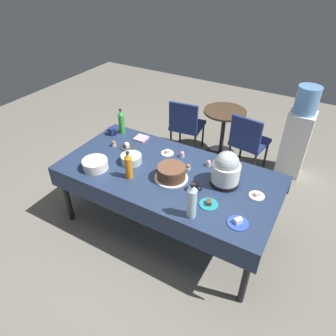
{
  "coord_description": "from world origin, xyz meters",
  "views": [
    {
      "loc": [
        1.23,
        -2.12,
        2.57
      ],
      "look_at": [
        0.0,
        0.0,
        0.8
      ],
      "focal_mm": 32.67,
      "sensor_mm": 36.0,
      "label": 1
    }
  ],
  "objects_px": {
    "potluck_table": "(168,177)",
    "soda_bottle_orange_juice": "(129,166)",
    "dessert_plate_cobalt": "(238,222)",
    "round_cafe_table": "(224,125)",
    "dessert_plate_cream": "(257,195)",
    "slow_cooker": "(226,170)",
    "coffee_mug_black": "(195,187)",
    "dessert_plate_teal": "(209,204)",
    "cupcake_vanilla": "(182,154)",
    "coffee_mug_navy": "(112,131)",
    "soda_bottle_water": "(192,201)",
    "maroon_chair_left": "(186,123)",
    "dessert_plate_charcoal": "(127,147)",
    "soda_bottle_lime_soda": "(121,122)",
    "water_cooler": "(297,135)",
    "cupcake_rose": "(188,167)",
    "maroon_chair_right": "(248,140)",
    "dessert_plate_white": "(167,153)",
    "glass_salad_bowl": "(131,159)",
    "frosted_layer_cake": "(171,173)",
    "cupcake_cocoa": "(209,163)",
    "ceramic_snack_bowl": "(95,164)",
    "cupcake_mint": "(114,144)"
  },
  "relations": [
    {
      "from": "potluck_table",
      "to": "soda_bottle_orange_juice",
      "type": "xyz_separation_m",
      "value": [
        -0.28,
        -0.26,
        0.2
      ]
    },
    {
      "from": "potluck_table",
      "to": "dessert_plate_cobalt",
      "type": "relative_size",
      "value": 12.43
    },
    {
      "from": "round_cafe_table",
      "to": "dessert_plate_cream",
      "type": "bearing_deg",
      "value": -59.97
    },
    {
      "from": "slow_cooker",
      "to": "coffee_mug_black",
      "type": "height_order",
      "value": "slow_cooker"
    },
    {
      "from": "dessert_plate_teal",
      "to": "cupcake_vanilla",
      "type": "xyz_separation_m",
      "value": [
        -0.55,
        0.55,
        0.02
      ]
    },
    {
      "from": "dessert_plate_cobalt",
      "to": "coffee_mug_navy",
      "type": "relative_size",
      "value": 1.41
    },
    {
      "from": "dessert_plate_cream",
      "to": "soda_bottle_water",
      "type": "relative_size",
      "value": 0.41
    },
    {
      "from": "potluck_table",
      "to": "maroon_chair_left",
      "type": "bearing_deg",
      "value": 110.34
    },
    {
      "from": "dessert_plate_charcoal",
      "to": "soda_bottle_orange_juice",
      "type": "relative_size",
      "value": 0.57
    },
    {
      "from": "soda_bottle_lime_soda",
      "to": "round_cafe_table",
      "type": "height_order",
      "value": "soda_bottle_lime_soda"
    },
    {
      "from": "soda_bottle_orange_juice",
      "to": "water_cooler",
      "type": "height_order",
      "value": "water_cooler"
    },
    {
      "from": "cupcake_rose",
      "to": "maroon_chair_right",
      "type": "relative_size",
      "value": 0.08
    },
    {
      "from": "slow_cooker",
      "to": "soda_bottle_water",
      "type": "distance_m",
      "value": 0.55
    },
    {
      "from": "slow_cooker",
      "to": "dessert_plate_white",
      "type": "height_order",
      "value": "slow_cooker"
    },
    {
      "from": "glass_salad_bowl",
      "to": "soda_bottle_lime_soda",
      "type": "bearing_deg",
      "value": 135.23
    },
    {
      "from": "soda_bottle_water",
      "to": "potluck_table",
      "type": "bearing_deg",
      "value": 137.43
    },
    {
      "from": "frosted_layer_cake",
      "to": "cupcake_cocoa",
      "type": "relative_size",
      "value": 4.85
    },
    {
      "from": "glass_salad_bowl",
      "to": "round_cafe_table",
      "type": "distance_m",
      "value": 1.79
    },
    {
      "from": "soda_bottle_lime_soda",
      "to": "maroon_chair_right",
      "type": "xyz_separation_m",
      "value": [
        1.27,
        1.04,
        -0.4
      ]
    },
    {
      "from": "frosted_layer_cake",
      "to": "ceramic_snack_bowl",
      "type": "xyz_separation_m",
      "value": [
        -0.75,
        -0.24,
        -0.02
      ]
    },
    {
      "from": "slow_cooker",
      "to": "cupcake_rose",
      "type": "relative_size",
      "value": 5.17
    },
    {
      "from": "dessert_plate_cream",
      "to": "coffee_mug_black",
      "type": "relative_size",
      "value": 1.25
    },
    {
      "from": "maroon_chair_left",
      "to": "maroon_chair_right",
      "type": "bearing_deg",
      "value": 0.02
    },
    {
      "from": "frosted_layer_cake",
      "to": "cupcake_rose",
      "type": "relative_size",
      "value": 4.85
    },
    {
      "from": "cupcake_rose",
      "to": "coffee_mug_black",
      "type": "xyz_separation_m",
      "value": [
        0.21,
        -0.27,
        0.01
      ]
    },
    {
      "from": "cupcake_mint",
      "to": "coffee_mug_navy",
      "type": "relative_size",
      "value": 0.54
    },
    {
      "from": "frosted_layer_cake",
      "to": "coffee_mug_black",
      "type": "xyz_separation_m",
      "value": [
        0.28,
        -0.05,
        -0.02
      ]
    },
    {
      "from": "dessert_plate_cream",
      "to": "cupcake_cocoa",
      "type": "relative_size",
      "value": 2.11
    },
    {
      "from": "glass_salad_bowl",
      "to": "maroon_chair_right",
      "type": "height_order",
      "value": "maroon_chair_right"
    },
    {
      "from": "ceramic_snack_bowl",
      "to": "cupcake_mint",
      "type": "relative_size",
      "value": 3.8
    },
    {
      "from": "potluck_table",
      "to": "dessert_plate_teal",
      "type": "bearing_deg",
      "value": -23.27
    },
    {
      "from": "glass_salad_bowl",
      "to": "maroon_chair_left",
      "type": "height_order",
      "value": "maroon_chair_left"
    },
    {
      "from": "slow_cooker",
      "to": "coffee_mug_black",
      "type": "bearing_deg",
      "value": -129.67
    },
    {
      "from": "round_cafe_table",
      "to": "potluck_table",
      "type": "bearing_deg",
      "value": -88.3
    },
    {
      "from": "soda_bottle_orange_juice",
      "to": "maroon_chair_right",
      "type": "height_order",
      "value": "soda_bottle_orange_juice"
    },
    {
      "from": "water_cooler",
      "to": "soda_bottle_orange_juice",
      "type": "bearing_deg",
      "value": -121.51
    },
    {
      "from": "slow_cooker",
      "to": "cupcake_cocoa",
      "type": "height_order",
      "value": "slow_cooker"
    },
    {
      "from": "potluck_table",
      "to": "slow_cooker",
      "type": "relative_size",
      "value": 6.3
    },
    {
      "from": "soda_bottle_lime_soda",
      "to": "soda_bottle_water",
      "type": "bearing_deg",
      "value": -32.26
    },
    {
      "from": "glass_salad_bowl",
      "to": "dessert_plate_charcoal",
      "type": "relative_size",
      "value": 1.31
    },
    {
      "from": "dessert_plate_teal",
      "to": "cupcake_cocoa",
      "type": "distance_m",
      "value": 0.59
    },
    {
      "from": "glass_salad_bowl",
      "to": "coffee_mug_navy",
      "type": "bearing_deg",
      "value": 146.09
    },
    {
      "from": "slow_cooker",
      "to": "dessert_plate_teal",
      "type": "height_order",
      "value": "slow_cooker"
    },
    {
      "from": "dessert_plate_charcoal",
      "to": "cupcake_rose",
      "type": "xyz_separation_m",
      "value": [
        0.78,
        -0.03,
        0.02
      ]
    },
    {
      "from": "frosted_layer_cake",
      "to": "maroon_chair_left",
      "type": "height_order",
      "value": "frosted_layer_cake"
    },
    {
      "from": "dessert_plate_charcoal",
      "to": "potluck_table",
      "type": "bearing_deg",
      "value": -15.24
    },
    {
      "from": "cupcake_mint",
      "to": "cupcake_rose",
      "type": "height_order",
      "value": "same"
    },
    {
      "from": "dessert_plate_white",
      "to": "cupcake_mint",
      "type": "height_order",
      "value": "cupcake_mint"
    },
    {
      "from": "soda_bottle_lime_soda",
      "to": "round_cafe_table",
      "type": "bearing_deg",
      "value": 56.66
    },
    {
      "from": "dessert_plate_cream",
      "to": "dessert_plate_charcoal",
      "type": "bearing_deg",
      "value": 176.8
    }
  ]
}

